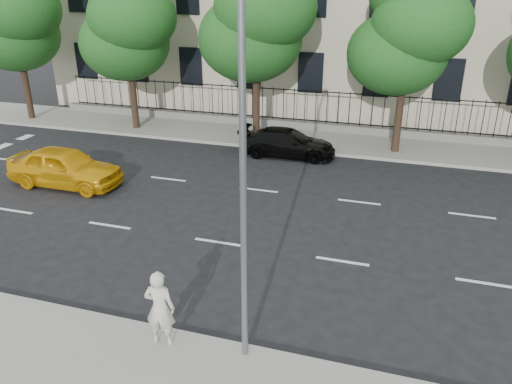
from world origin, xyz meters
TOP-DOWN VIEW (x-y plane):
  - ground at (0.00, 0.00)m, footprint 120.00×120.00m
  - far_sidewalk at (0.00, 14.00)m, footprint 60.00×4.00m
  - lane_markings at (0.00, 4.75)m, footprint 49.60×4.62m
  - iron_fence at (0.00, 15.70)m, footprint 30.00×0.50m
  - street_light at (2.50, -1.77)m, footprint 0.25×3.32m
  - tree_a at (-15.96, 13.36)m, footprint 5.71×5.31m
  - tree_b at (-8.96, 13.36)m, footprint 5.53×5.12m
  - tree_c at (-1.96, 13.36)m, footprint 5.89×5.50m
  - tree_d at (5.04, 13.36)m, footprint 5.34×4.94m
  - yellow_taxi at (-7.65, 5.17)m, footprint 4.69×1.90m
  - black_sedan at (0.11, 11.37)m, footprint 4.58×1.97m
  - woman_near at (0.58, -2.52)m, footprint 0.74×0.53m

SIDE VIEW (x-z plane):
  - ground at x=0.00m, z-range 0.00..0.00m
  - lane_markings at x=0.00m, z-range 0.00..0.01m
  - far_sidewalk at x=0.00m, z-range 0.00..0.15m
  - iron_fence at x=0.00m, z-range -0.45..1.75m
  - black_sedan at x=0.11m, z-range 0.00..1.31m
  - yellow_taxi at x=-7.65m, z-range 0.00..1.59m
  - woman_near at x=0.58m, z-range 0.15..2.04m
  - street_light at x=2.50m, z-range 1.12..9.17m
  - tree_d at x=5.04m, z-range 1.42..10.26m
  - tree_b at x=-8.96m, z-range 1.35..10.33m
  - tree_a at x=-15.96m, z-range 1.43..10.82m
  - tree_c at x=-1.96m, z-range 1.51..11.31m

